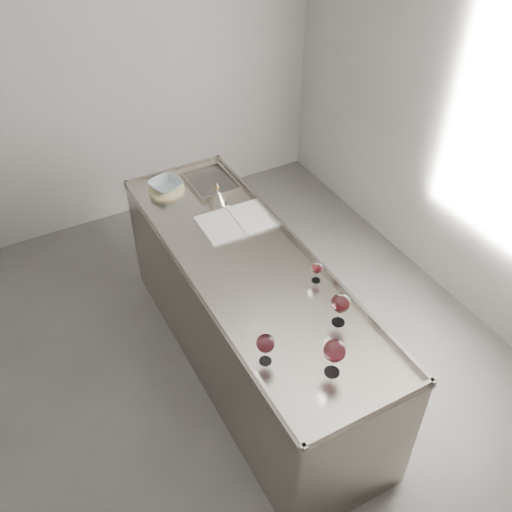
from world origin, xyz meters
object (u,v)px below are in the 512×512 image
wine_funnel (218,198)px  wine_glass_small (317,268)px  ceramic_bowl (166,185)px  notebook (237,221)px  counter (250,318)px  wine_glass_right (341,304)px  wine_glass_left (266,344)px  wine_glass_middle (335,352)px

wine_funnel → wine_glass_small: bearing=-79.7°
ceramic_bowl → wine_funnel: (0.24, -0.33, 0.01)m
notebook → ceramic_bowl: size_ratio=2.21×
wine_glass_small → wine_funnel: wine_funnel is taller
counter → wine_glass_right: wine_glass_right is taller
wine_glass_small → wine_funnel: (-0.17, 0.95, -0.04)m
wine_glass_right → notebook: bearing=93.7°
wine_glass_right → notebook: 1.07m
wine_glass_right → counter: bearing=107.1°
wine_glass_left → wine_glass_middle: 0.34m
wine_glass_small → wine_funnel: 0.97m
notebook → wine_funnel: bearing=98.3°
wine_glass_middle → wine_glass_right: 0.34m
wine_glass_middle → wine_glass_small: size_ratio=1.66×
counter → wine_funnel: wine_funnel is taller
wine_glass_middle → notebook: 1.33m
wine_glass_small → wine_funnel: bearing=100.3°
counter → wine_glass_small: 0.70m
wine_glass_left → wine_glass_right: wine_glass_right is taller
wine_glass_small → ceramic_bowl: 1.35m
wine_funnel → ceramic_bowl: bearing=125.9°
wine_glass_right → wine_glass_small: 0.35m
wine_glass_middle → wine_glass_small: 0.67m
wine_glass_small → notebook: wine_glass_small is taller
wine_glass_small → ceramic_bowl: size_ratio=0.60×
counter → wine_glass_middle: bearing=-91.3°
counter → ceramic_bowl: bearing=98.2°
wine_glass_right → ceramic_bowl: wine_glass_right is taller
counter → notebook: counter is taller
wine_glass_right → wine_funnel: 1.30m
ceramic_bowl → wine_glass_small: bearing=-72.1°
wine_glass_middle → wine_glass_right: bearing=50.0°
wine_glass_right → wine_funnel: wine_glass_right is taller
counter → notebook: size_ratio=4.94×
wine_glass_left → wine_glass_right: bearing=5.3°
wine_glass_middle → wine_funnel: 1.56m
wine_glass_right → ceramic_bowl: bearing=101.8°
wine_glass_small → wine_funnel: size_ratio=0.70×
notebook → wine_glass_small: bearing=-77.1°
counter → wine_funnel: size_ratio=12.90×
counter → notebook: 0.64m
wine_glass_left → wine_glass_small: bearing=34.6°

